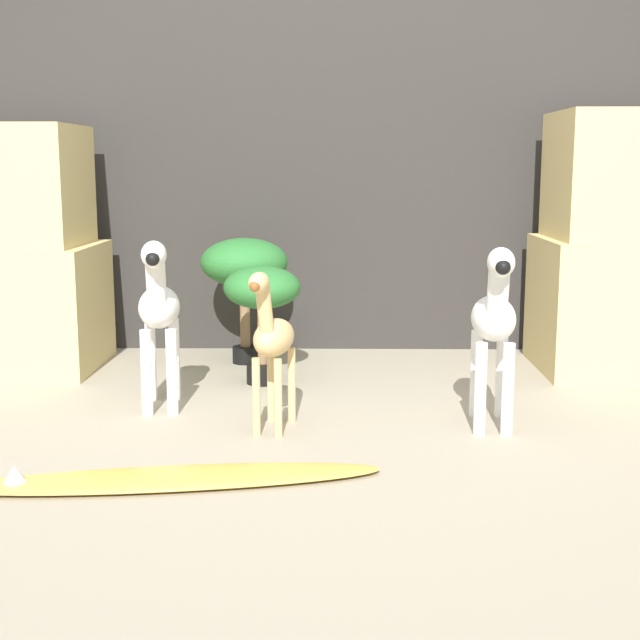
# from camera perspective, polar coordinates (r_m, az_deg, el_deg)

# --- Properties ---
(ground_plane) EXTENTS (14.00, 14.00, 0.00)m
(ground_plane) POSITION_cam_1_polar(r_m,az_deg,el_deg) (2.96, -0.55, -8.14)
(ground_plane) COLOR #9E937F
(wall_back) EXTENTS (6.40, 0.08, 2.20)m
(wall_back) POSITION_cam_1_polar(r_m,az_deg,el_deg) (4.45, -0.05, 12.26)
(wall_back) COLOR #2D2B28
(wall_back) RESTS_ON ground_plane
(rock_pillar_left) EXTENTS (0.77, 0.64, 1.09)m
(rock_pillar_left) POSITION_cam_1_polar(r_m,az_deg,el_deg) (4.25, -19.26, 3.76)
(rock_pillar_left) COLOR #D1B775
(rock_pillar_left) RESTS_ON ground_plane
(rock_pillar_right) EXTENTS (0.77, 0.64, 1.15)m
(rock_pillar_right) POSITION_cam_1_polar(r_m,az_deg,el_deg) (4.20, 19.19, 4.19)
(rock_pillar_right) COLOR #D1B775
(rock_pillar_right) RESTS_ON ground_plane
(zebra_right) EXTENTS (0.18, 0.47, 0.66)m
(zebra_right) POSITION_cam_1_polar(r_m,az_deg,el_deg) (3.14, 11.09, -0.03)
(zebra_right) COLOR white
(zebra_right) RESTS_ON ground_plane
(zebra_left) EXTENTS (0.20, 0.47, 0.66)m
(zebra_left) POSITION_cam_1_polar(r_m,az_deg,el_deg) (3.38, -10.29, 0.70)
(zebra_left) COLOR white
(zebra_left) RESTS_ON ground_plane
(giraffe_figurine) EXTENTS (0.18, 0.38, 0.58)m
(giraffe_figurine) POSITION_cam_1_polar(r_m,az_deg,el_deg) (3.07, -3.09, -1.18)
(giraffe_figurine) COLOR tan
(giraffe_figurine) RESTS_ON ground_plane
(potted_palm_front) EXTENTS (0.40, 0.40, 0.59)m
(potted_palm_front) POSITION_cam_1_polar(r_m,az_deg,el_deg) (4.13, -4.87, 3.47)
(potted_palm_front) COLOR black
(potted_palm_front) RESTS_ON ground_plane
(potted_palm_back) EXTENTS (0.32, 0.32, 0.50)m
(potted_palm_back) POSITION_cam_1_polar(r_m,az_deg,el_deg) (3.74, -3.73, 1.59)
(potted_palm_back) COLOR black
(potted_palm_back) RESTS_ON ground_plane
(surfboard) EXTENTS (1.27, 0.40, 0.07)m
(surfboard) POSITION_cam_1_polar(r_m,az_deg,el_deg) (2.68, -9.80, -9.95)
(surfboard) COLOR gold
(surfboard) RESTS_ON ground_plane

